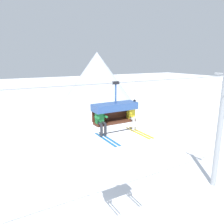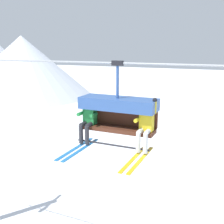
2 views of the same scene
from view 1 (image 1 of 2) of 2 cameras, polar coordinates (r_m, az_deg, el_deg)
name	(u,v)px [view 1 (image 1 of 2)]	position (r m, az deg, el deg)	size (l,w,h in m)	color
mountain_peak_east	(97,78)	(45.07, -3.88, 8.93)	(14.94, 14.94, 10.14)	silver
lift_tower_far	(220,129)	(16.46, 26.38, -3.94)	(0.36, 1.88, 8.15)	#9EA3A8
lift_cable	(117,83)	(9.14, 1.38, 7.66)	(19.19, 0.05, 0.05)	#9EA3A8
chairlift_chair	(115,110)	(9.36, 0.72, 0.58)	(1.98, 0.74, 2.08)	#512819
skier_green	(101,120)	(8.88, -2.91, -2.10)	(0.46, 1.70, 1.23)	#23843D
skier_yellow	(132,115)	(9.66, 5.37, -0.71)	(0.48, 1.70, 1.34)	yellow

